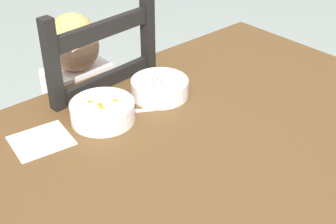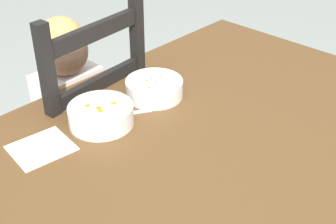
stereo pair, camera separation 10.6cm
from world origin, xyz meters
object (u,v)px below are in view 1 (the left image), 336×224
at_px(dining_table, 186,162).
at_px(dining_chair, 89,137).
at_px(bowl_of_peas, 160,87).
at_px(spoon, 123,112).
at_px(child_figure, 85,103).
at_px(bowl_of_carrots, 103,111).

height_order(dining_table, dining_chair, dining_chair).
xyz_separation_m(dining_chair, bowl_of_peas, (0.10, -0.29, 0.30)).
bearing_deg(spoon, child_figure, 82.04).
xyz_separation_m(dining_table, spoon, (-0.06, 0.21, 0.10)).
bearing_deg(bowl_of_peas, child_figure, 110.23).
xyz_separation_m(dining_table, bowl_of_carrots, (-0.13, 0.22, 0.13)).
bearing_deg(spoon, bowl_of_carrots, 173.88).
xyz_separation_m(child_figure, bowl_of_peas, (0.11, -0.29, 0.15)).
distance_m(dining_chair, spoon, 0.41).
bearing_deg(child_figure, bowl_of_carrots, -110.24).
bearing_deg(bowl_of_carrots, spoon, -6.12).
xyz_separation_m(dining_table, child_figure, (-0.02, 0.51, -0.02)).
bearing_deg(dining_chair, child_figure, -160.36).
xyz_separation_m(bowl_of_carrots, spoon, (0.07, -0.01, -0.03)).
height_order(child_figure, bowl_of_peas, child_figure).
distance_m(child_figure, bowl_of_carrots, 0.35).
bearing_deg(bowl_of_carrots, dining_table, -58.97).
xyz_separation_m(child_figure, spoon, (-0.04, -0.30, 0.12)).
bearing_deg(bowl_of_peas, dining_table, -111.83).
relative_size(dining_chair, child_figure, 1.08).
bearing_deg(dining_table, dining_chair, 91.88).
relative_size(dining_table, bowl_of_peas, 8.43).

